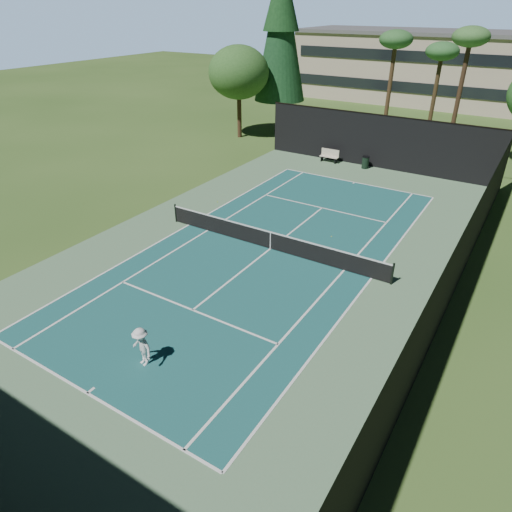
{
  "coord_description": "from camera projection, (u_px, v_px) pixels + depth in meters",
  "views": [
    {
      "loc": [
        10.51,
        -18.17,
        11.29
      ],
      "look_at": [
        1.0,
        -3.0,
        1.3
      ],
      "focal_mm": 32.0,
      "sensor_mm": 36.0,
      "label": 1
    }
  ],
  "objects": [
    {
      "name": "ground",
      "position": [
        270.0,
        249.0,
        23.81
      ],
      "size": [
        160.0,
        160.0,
        0.0
      ],
      "primitive_type": "plane",
      "color": "#385921",
      "rests_on": "ground"
    },
    {
      "name": "apron_slab",
      "position": [
        270.0,
        249.0,
        23.81
      ],
      "size": [
        18.0,
        32.0,
        0.01
      ],
      "primitive_type": "cube",
      "color": "#5A805A",
      "rests_on": "ground"
    },
    {
      "name": "court_surface",
      "position": [
        270.0,
        249.0,
        23.81
      ],
      "size": [
        10.97,
        23.77,
        0.01
      ],
      "primitive_type": "cube",
      "color": "#1B5756",
      "rests_on": "ground"
    },
    {
      "name": "court_lines",
      "position": [
        270.0,
        249.0,
        23.8
      ],
      "size": [
        11.07,
        23.87,
        0.01
      ],
      "color": "white",
      "rests_on": "ground"
    },
    {
      "name": "tennis_net",
      "position": [
        270.0,
        240.0,
        23.54
      ],
      "size": [
        12.9,
        0.1,
        1.1
      ],
      "color": "black",
      "rests_on": "ground"
    },
    {
      "name": "fence",
      "position": [
        272.0,
        213.0,
        22.88
      ],
      "size": [
        18.04,
        32.05,
        4.03
      ],
      "color": "black",
      "rests_on": "ground"
    },
    {
      "name": "player",
      "position": [
        142.0,
        347.0,
        15.89
      ],
      "size": [
        1.1,
        0.77,
        1.54
      ],
      "primitive_type": "imported",
      "rotation": [
        0.0,
        0.0,
        -0.21
      ],
      "color": "white",
      "rests_on": "ground"
    },
    {
      "name": "tennis_ball_b",
      "position": [
        244.0,
        235.0,
        25.15
      ],
      "size": [
        0.08,
        0.08,
        0.08
      ],
      "primitive_type": "sphere",
      "color": "yellow",
      "rests_on": "ground"
    },
    {
      "name": "tennis_ball_c",
      "position": [
        331.0,
        237.0,
        25.02
      ],
      "size": [
        0.06,
        0.06,
        0.06
      ],
      "primitive_type": "sphere",
      "color": "yellow",
      "rests_on": "ground"
    },
    {
      "name": "tennis_ball_d",
      "position": [
        217.0,
        202.0,
        29.35
      ],
      "size": [
        0.07,
        0.07,
        0.07
      ],
      "primitive_type": "sphere",
      "color": "#B7D731",
      "rests_on": "ground"
    },
    {
      "name": "park_bench",
      "position": [
        330.0,
        155.0,
        36.53
      ],
      "size": [
        1.5,
        0.45,
        1.02
      ],
      "color": "beige",
      "rests_on": "ground"
    },
    {
      "name": "trash_bin",
      "position": [
        365.0,
        162.0,
        35.15
      ],
      "size": [
        0.56,
        0.56,
        0.95
      ],
      "color": "black",
      "rests_on": "ground"
    },
    {
      "name": "pine_tree",
      "position": [
        281.0,
        24.0,
        41.0
      ],
      "size": [
        4.8,
        4.8,
        15.0
      ],
      "color": "#4C3120",
      "rests_on": "ground"
    },
    {
      "name": "palm_a",
      "position": [
        395.0,
        44.0,
        38.51
      ],
      "size": [
        2.8,
        2.8,
        9.32
      ],
      "color": "#4C3620",
      "rests_on": "ground"
    },
    {
      "name": "palm_b",
      "position": [
        442.0,
        55.0,
        38.77
      ],
      "size": [
        2.8,
        2.8,
        8.42
      ],
      "color": "#45331D",
      "rests_on": "ground"
    },
    {
      "name": "palm_c",
      "position": [
        470.0,
        42.0,
        34.78
      ],
      "size": [
        2.8,
        2.8,
        9.77
      ],
      "color": "#402B1B",
      "rests_on": "ground"
    },
    {
      "name": "decid_tree_c",
      "position": [
        239.0,
        73.0,
        40.82
      ],
      "size": [
        5.44,
        5.44,
        8.09
      ],
      "color": "#4A311F",
      "rests_on": "ground"
    },
    {
      "name": "campus_building",
      "position": [
        461.0,
        68.0,
        55.78
      ],
      "size": [
        40.5,
        12.5,
        8.3
      ],
      "color": "#C5B199",
      "rests_on": "ground"
    }
  ]
}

